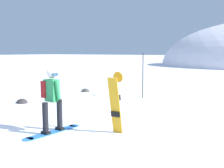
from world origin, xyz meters
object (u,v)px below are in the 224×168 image
Objects in this scene: spare_snowboard at (116,103)px; rock_mid at (22,103)px; snowboarder_main at (51,98)px; piste_marker_near at (143,72)px; rock_small at (85,92)px.

rock_mid is at bearing 164.43° from spare_snowboard.
spare_snowboard reaches higher than rock_mid.
spare_snowboard is at bearing 28.36° from snowboarder_main.
piste_marker_near is 5.50m from rock_mid.
rock_small is (0.21, 4.04, 0.00)m from rock_mid.
rock_mid is at bearing -93.03° from rock_small.
spare_snowboard is at bearing -70.84° from piste_marker_near.
snowboarder_main is 1.70m from spare_snowboard.
rock_mid reaches higher than rock_small.
rock_mid is at bearing 150.01° from snowboarder_main.
rock_small is at bearing 86.97° from rock_mid.
piste_marker_near reaches higher than rock_small.
snowboarder_main is 6.29m from piste_marker_near.
snowboarder_main reaches higher than spare_snowboard.
piste_marker_near is at bearing 46.69° from rock_mid.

